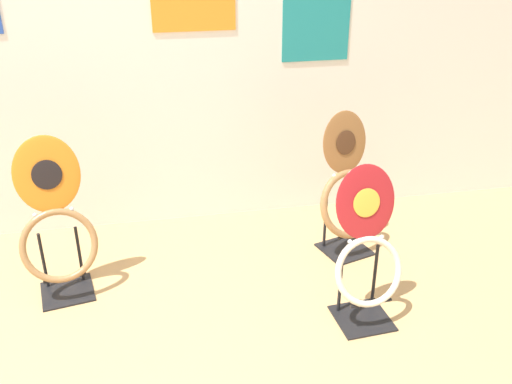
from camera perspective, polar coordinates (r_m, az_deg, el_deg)
The scene contains 4 objects.
wall_back at distance 3.64m, azimuth -15.75°, elevation 15.30°, with size 8.00×0.07×2.60m.
toilet_seat_display_crimson_swirl at distance 2.93m, azimuth 11.01°, elevation -6.27°, with size 0.37×0.30×0.84m.
toilet_seat_display_orange_sun at distance 3.24m, azimuth -19.39°, elevation -3.18°, with size 0.43×0.33×0.90m.
toilet_seat_display_woodgrain at distance 3.50m, azimuth 9.24°, elevation -0.31°, with size 0.46×0.35×0.89m.
Camera 1 is at (0.27, -1.55, 1.94)m, focal length 40.00 mm.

